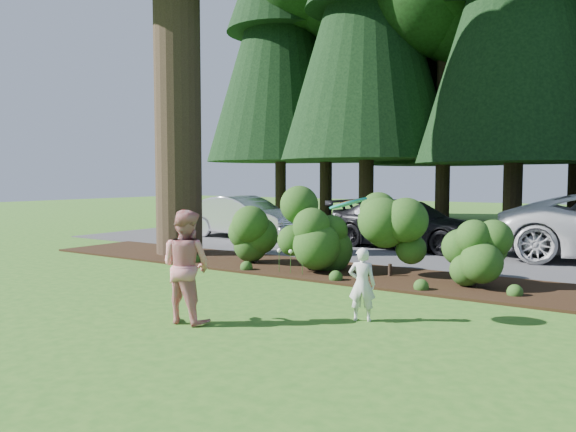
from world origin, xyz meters
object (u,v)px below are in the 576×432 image
(car_dark_suv, at_px, (407,224))
(child, at_px, (362,284))
(frisbee, at_px, (348,203))
(car_silver_wagon, at_px, (244,217))
(adult, at_px, (186,266))

(car_dark_suv, relative_size, child, 4.48)
(car_dark_suv, relative_size, frisbee, 8.73)
(car_silver_wagon, relative_size, child, 3.98)
(child, bearing_deg, car_dark_suv, -92.96)
(adult, bearing_deg, car_silver_wagon, -59.62)
(child, bearing_deg, frisbee, 33.77)
(child, height_order, frisbee, frisbee)
(car_dark_suv, distance_m, adult, 9.70)
(car_silver_wagon, distance_m, frisbee, 11.47)
(car_silver_wagon, distance_m, adult, 11.17)
(car_silver_wagon, bearing_deg, child, -130.66)
(child, distance_m, adult, 2.59)
(adult, xyz_separation_m, frisbee, (1.96, 1.30, 0.92))
(child, xyz_separation_m, adult, (-2.09, -1.49, 0.28))
(car_dark_suv, xyz_separation_m, adult, (0.51, -9.69, 0.09))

